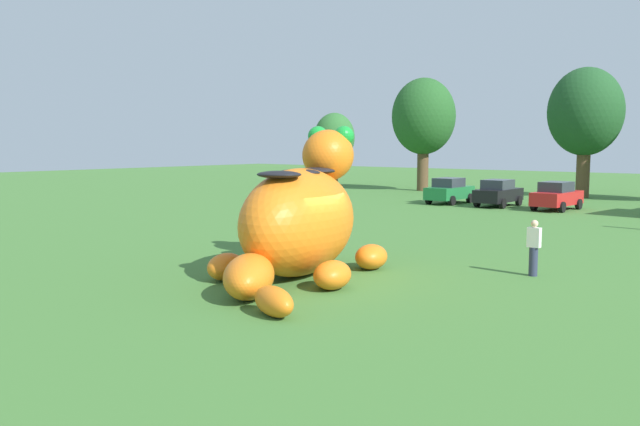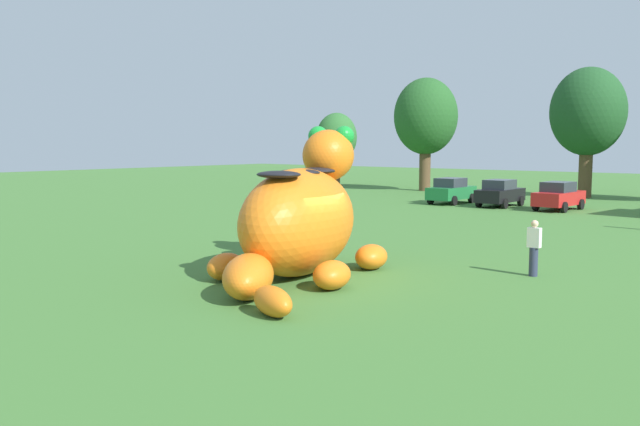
% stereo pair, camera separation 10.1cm
% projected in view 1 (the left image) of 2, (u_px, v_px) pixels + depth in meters
% --- Properties ---
extents(ground_plane, '(160.00, 160.00, 0.00)m').
position_uv_depth(ground_plane, '(313.00, 277.00, 19.61)').
color(ground_plane, '#427533').
extents(giant_inflatable_creature, '(6.44, 8.21, 4.60)m').
position_uv_depth(giant_inflatable_creature, '(300.00, 220.00, 19.91)').
color(giant_inflatable_creature, orange).
rests_on(giant_inflatable_creature, ground).
extents(car_green, '(1.95, 4.10, 1.72)m').
position_uv_depth(car_green, '(449.00, 191.00, 43.80)').
color(car_green, '#1E7238').
rests_on(car_green, ground).
extents(car_black, '(1.94, 4.10, 1.72)m').
position_uv_depth(car_black, '(498.00, 193.00, 41.75)').
color(car_black, black).
rests_on(car_black, ground).
extents(car_red, '(2.13, 4.19, 1.72)m').
position_uv_depth(car_red, '(557.00, 196.00, 39.43)').
color(car_red, red).
rests_on(car_red, ground).
extents(tree_far_left, '(3.91, 3.91, 6.94)m').
position_uv_depth(tree_far_left, '(334.00, 138.00, 62.69)').
color(tree_far_left, brown).
rests_on(tree_far_left, ground).
extents(tree_left, '(5.37, 5.37, 9.52)m').
position_uv_depth(tree_left, '(424.00, 117.00, 55.22)').
color(tree_left, brown).
rests_on(tree_left, ground).
extents(tree_mid_left, '(5.41, 5.41, 9.60)m').
position_uv_depth(tree_mid_left, '(585.00, 113.00, 48.19)').
color(tree_mid_left, brown).
rests_on(tree_mid_left, ground).
extents(spectator_near_inflatable, '(0.38, 0.26, 1.71)m').
position_uv_depth(spectator_near_inflatable, '(534.00, 248.00, 19.75)').
color(spectator_near_inflatable, '#2D334C').
rests_on(spectator_near_inflatable, ground).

